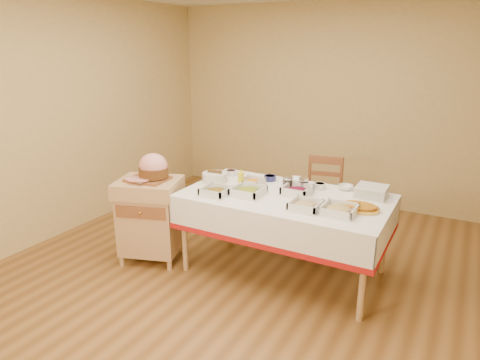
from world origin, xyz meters
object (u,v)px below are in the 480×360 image
Objects in this scene: butcher_cart at (150,215)px; preserve_jar_right at (304,185)px; preserve_jar_left at (288,183)px; bread_basket at (215,177)px; brass_platter at (359,207)px; plate_stack at (372,191)px; dining_table at (285,212)px; mustard_bottle at (241,179)px; ham_on_board at (153,169)px; dining_chair at (322,198)px.

preserve_jar_right is (1.34, 0.61, 0.35)m from butcher_cart.
bread_basket is (-0.72, -0.13, -0.01)m from preserve_jar_left.
bread_basket is 0.74× the size of brass_platter.
preserve_jar_left is 0.73m from bread_basket.
plate_stack is 0.38m from brass_platter.
butcher_cart is (-1.25, -0.39, -0.13)m from dining_table.
mustard_bottle is 0.69× the size of plate_stack.
butcher_cart reaches higher than dining_table.
dining_table is at bearing -153.88° from plate_stack.
preserve_jar_right is 0.45× the size of plate_stack.
mustard_bottle is at bearing -159.19° from preserve_jar_right.
bread_basket is at bearing -169.99° from preserve_jar_left.
plate_stack is (1.89, 0.69, -0.12)m from ham_on_board.
mustard_bottle is (0.75, 0.37, -0.09)m from ham_on_board.
preserve_jar_right is at bearing 20.81° from mustard_bottle.
plate_stack is (0.61, -0.56, 0.35)m from dining_chair.
bread_basket is at bearing 176.68° from dining_table.
preserve_jar_left is 0.44m from mustard_bottle.
plate_stack reaches higher than brass_platter.
dining_table is 2.22× the size of butcher_cart.
dining_table is at bearing 176.33° from brass_platter.
butcher_cart reaches higher than brass_platter.
butcher_cart is 1.84m from dining_chair.
bread_basket is (-0.84, -0.85, 0.34)m from dining_chair.
plate_stack is at bearing 12.47° from preserve_jar_left.
ham_on_board is at bearing -163.44° from dining_table.
bread_basket is at bearing 176.52° from brass_platter.
preserve_jar_right is 0.60m from plate_stack.
preserve_jar_right is 0.88m from bread_basket.
preserve_jar_left is at bearing 25.19° from butcher_cart.
bread_basket reaches higher than dining_table.
ham_on_board reaches higher than preserve_jar_left.
ham_on_board is at bearing -153.91° from mustard_bottle.
dining_table is at bearing 17.38° from butcher_cart.
preserve_jar_right is 0.36× the size of brass_platter.
dining_chair is at bearing 122.56° from brass_platter.
plate_stack is at bearing 11.29° from preserve_jar_right.
ham_on_board reaches higher than mustard_bottle.
butcher_cart is 1.37m from preserve_jar_left.
brass_platter is at bearing 10.30° from butcher_cart.
preserve_jar_right is at bearing 67.43° from dining_table.
dining_table is 1.30m from ham_on_board.
dining_chair is 1.85m from ham_on_board.
ham_on_board is at bearing -159.85° from plate_stack.
ham_on_board is (-1.27, -1.25, 0.47)m from dining_chair.
butcher_cart is 0.91× the size of dining_chair.
dining_chair is 5.01× the size of mustard_bottle.
dining_table is 2.03× the size of dining_chair.
mustard_bottle is at bearing -6.72° from bread_basket.
butcher_cart is 2.09m from plate_stack.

